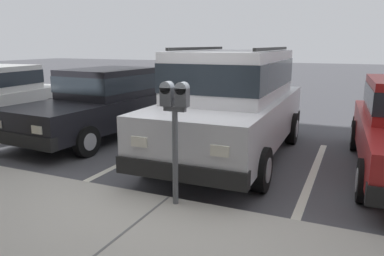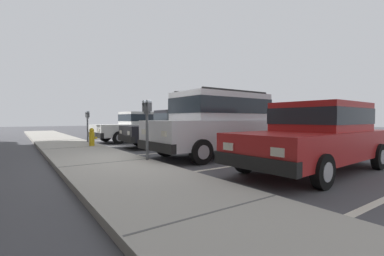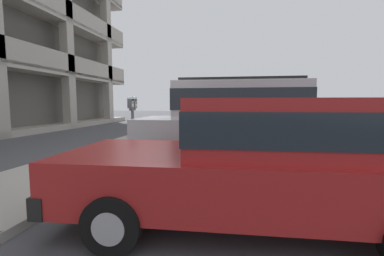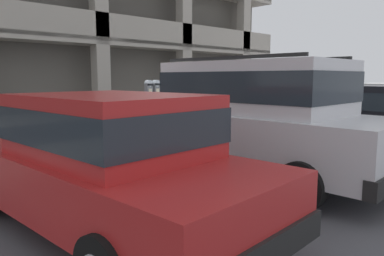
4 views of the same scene
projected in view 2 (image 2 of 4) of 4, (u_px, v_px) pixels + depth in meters
The scene contains 10 objects.
ground_plane at pixel (156, 164), 6.95m from camera, with size 80.00×80.00×0.10m.
sidewalk at pixel (108, 165), 6.20m from camera, with size 40.00×2.20×0.12m.
parking_stall_lines at pixel (171, 152), 9.06m from camera, with size 12.91×4.80×0.01m.
silver_suv at pixel (220, 122), 8.14m from camera, with size 2.08×4.81×2.03m.
red_sedan at pixel (317, 135), 5.81m from camera, with size 2.00×4.56×1.54m.
dark_hatchback at pixel (178, 127), 11.02m from camera, with size 2.05×4.59×1.54m.
blue_coupe at pixel (139, 126), 13.52m from camera, with size 2.10×4.61×1.54m.
parking_meter_near at pixel (147, 115), 6.56m from camera, with size 0.35×0.12×1.54m.
parking_meter_far at pixel (87, 119), 11.80m from camera, with size 0.35×0.12×1.42m.
fire_hydrant at pixel (92, 137), 10.04m from camera, with size 0.30×0.30×0.70m.
Camera 2 is at (-6.21, 3.17, 1.18)m, focal length 24.00 mm.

